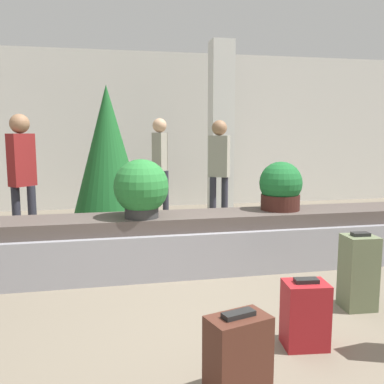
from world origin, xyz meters
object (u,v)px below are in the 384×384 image
(suitcase_3, at_px, (238,358))
(traveler_2, at_px, (160,158))
(potted_plant_1, at_px, (281,187))
(traveler_0, at_px, (219,163))
(suitcase_0, at_px, (305,314))
(suitcase_1, at_px, (358,272))
(potted_plant_0, at_px, (141,189))
(traveler_1, at_px, (22,169))
(decorated_tree, at_px, (108,159))
(pillar, at_px, (221,130))

(suitcase_3, distance_m, traveler_2, 5.54)
(potted_plant_1, bearing_deg, traveler_0, 95.92)
(suitcase_0, relative_size, suitcase_1, 0.75)
(potted_plant_0, distance_m, traveler_2, 3.18)
(traveler_1, bearing_deg, suitcase_0, 82.19)
(suitcase_1, relative_size, traveler_2, 0.38)
(suitcase_0, height_order, traveler_0, traveler_0)
(decorated_tree, bearing_deg, traveler_1, -171.75)
(suitcase_1, distance_m, traveler_1, 4.25)
(potted_plant_0, relative_size, traveler_1, 0.35)
(suitcase_1, relative_size, potted_plant_1, 1.21)
(suitcase_0, height_order, potted_plant_1, potted_plant_1)
(traveler_2, bearing_deg, potted_plant_0, -161.65)
(suitcase_1, distance_m, potted_plant_0, 2.31)
(suitcase_3, height_order, decorated_tree, decorated_tree)
(pillar, relative_size, decorated_tree, 1.44)
(pillar, xyz_separation_m, suitcase_1, (0.05, -4.38, -1.26))
(traveler_1, bearing_deg, decorated_tree, 142.76)
(suitcase_1, bearing_deg, traveler_0, 99.04)
(potted_plant_1, xyz_separation_m, traveler_0, (-0.21, 2.00, 0.14))
(suitcase_0, xyz_separation_m, traveler_2, (-0.40, 4.96, 0.86))
(pillar, height_order, suitcase_1, pillar)
(suitcase_0, relative_size, potted_plant_0, 0.82)
(suitcase_1, height_order, suitcase_3, suitcase_1)
(suitcase_0, bearing_deg, potted_plant_0, 125.72)
(traveler_1, bearing_deg, suitcase_1, 95.34)
(traveler_2, relative_size, decorated_tree, 0.82)
(potted_plant_0, relative_size, traveler_0, 0.36)
(traveler_2, bearing_deg, potted_plant_1, -131.04)
(suitcase_3, distance_m, decorated_tree, 4.03)
(pillar, xyz_separation_m, suitcase_0, (-0.73, -4.93, -1.35))
(pillar, bearing_deg, decorated_tree, -142.67)
(potted_plant_0, bearing_deg, suitcase_3, -81.76)
(traveler_1, height_order, traveler_2, traveler_2)
(pillar, height_order, suitcase_0, pillar)
(suitcase_1, height_order, traveler_2, traveler_2)
(suitcase_3, bearing_deg, potted_plant_0, 81.80)
(suitcase_0, relative_size, traveler_1, 0.29)
(suitcase_0, distance_m, potted_plant_0, 2.22)
(traveler_2, bearing_deg, pillar, -61.89)
(pillar, xyz_separation_m, potted_plant_0, (-1.75, -3.09, -0.64))
(suitcase_1, xyz_separation_m, decorated_tree, (-2.13, 2.80, 0.86))
(suitcase_3, relative_size, traveler_0, 0.31)
(potted_plant_1, height_order, traveler_2, traveler_2)
(pillar, bearing_deg, suitcase_1, -89.28)
(potted_plant_1, bearing_deg, traveler_1, 158.78)
(traveler_0, bearing_deg, pillar, -74.98)
(suitcase_0, xyz_separation_m, decorated_tree, (-1.35, 3.35, 0.95))
(suitcase_3, xyz_separation_m, traveler_0, (1.12, 4.50, 0.80))
(suitcase_0, height_order, decorated_tree, decorated_tree)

